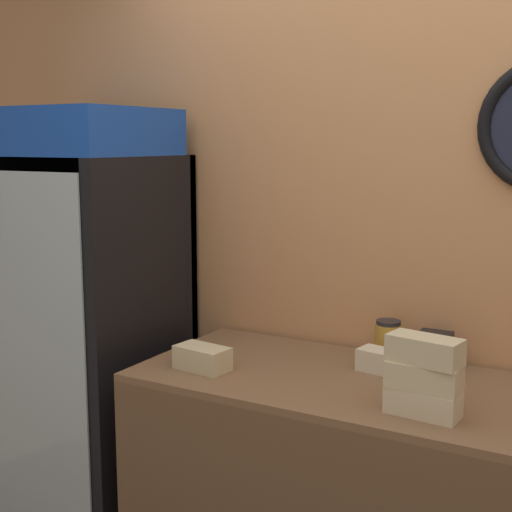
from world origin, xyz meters
TOP-DOWN VIEW (x-y plane):
  - wall_back at (0.00, 1.28)m, footprint 5.20×0.10m
  - beverage_cooler at (-1.29, 0.96)m, footprint 0.62×0.64m
  - sandwich_stack_bottom at (0.15, 0.70)m, footprint 0.21×0.11m
  - sandwich_stack_middle at (0.15, 0.70)m, footprint 0.21×0.11m
  - sandwich_stack_top at (0.15, 0.70)m, footprint 0.22×0.12m
  - sandwich_flat_left at (-0.62, 0.74)m, footprint 0.20×0.13m
  - sandwich_flat_right at (-0.07, 1.01)m, footprint 0.19×0.12m
  - condiment_jar at (-0.11, 1.16)m, footprint 0.10×0.10m
  - napkin_dispenser at (0.06, 1.16)m, footprint 0.11×0.09m

SIDE VIEW (x-z plane):
  - sandwich_flat_right at x=-0.07m, z-range 0.94..1.01m
  - sandwich_stack_bottom at x=0.15m, z-range 0.94..1.01m
  - sandwich_flat_left at x=-0.62m, z-range 0.94..1.02m
  - beverage_cooler at x=-1.29m, z-range 0.07..1.90m
  - napkin_dispenser at x=0.06m, z-range 0.94..1.06m
  - condiment_jar at x=-0.11m, z-range 0.94..1.08m
  - sandwich_stack_middle at x=0.15m, z-range 1.01..1.09m
  - sandwich_stack_top at x=0.15m, z-range 1.09..1.17m
  - wall_back at x=0.00m, z-range 0.01..2.71m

